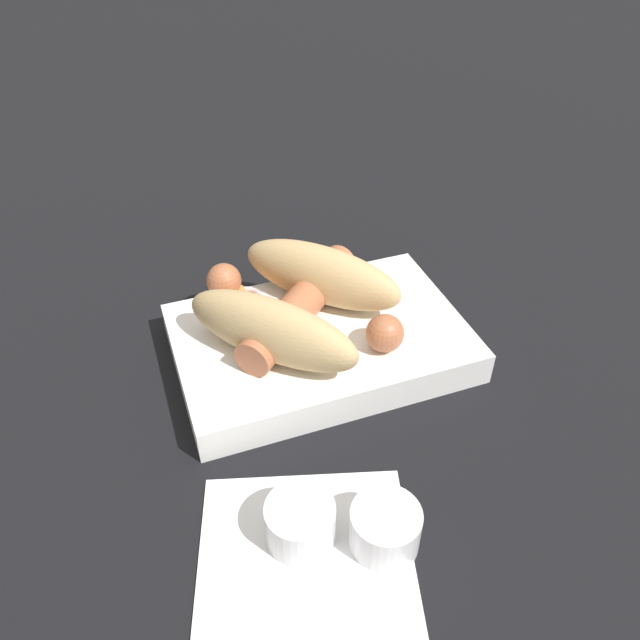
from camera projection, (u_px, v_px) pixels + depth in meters
ground_plane at (320, 355)px, 0.52m from camera, size 3.00×3.00×0.00m
food_tray at (320, 343)px, 0.52m from camera, size 0.23×0.15×0.03m
bread_roll at (298, 301)px, 0.49m from camera, size 0.19×0.19×0.05m
sausage at (300, 305)px, 0.51m from camera, size 0.13×0.14×0.03m
pickled_veggies at (246, 309)px, 0.52m from camera, size 0.08×0.09×0.00m
napkin at (306, 565)px, 0.38m from camera, size 0.16×0.16×0.00m
condiment_cup_near at (300, 525)px, 0.38m from camera, size 0.04×0.04×0.03m
condiment_cup_far at (385, 530)px, 0.38m from camera, size 0.04×0.04×0.03m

